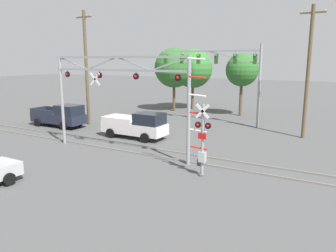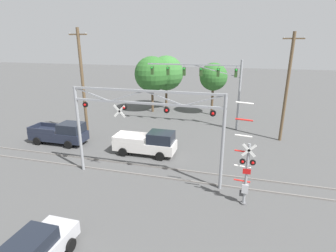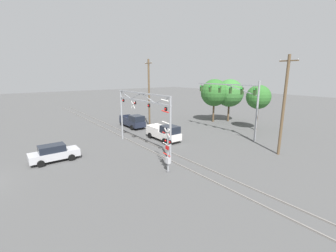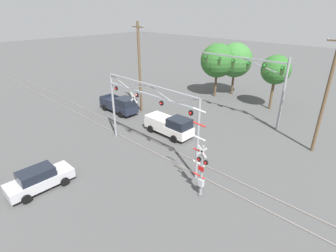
# 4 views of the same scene
# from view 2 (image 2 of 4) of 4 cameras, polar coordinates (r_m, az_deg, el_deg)

# --- Properties ---
(rail_track_near) EXTENTS (80.00, 0.08, 0.10)m
(rail_track_near) POSITION_cam_2_polar(r_m,az_deg,el_deg) (19.15, -4.32, -10.70)
(rail_track_near) COLOR gray
(rail_track_near) RESTS_ON ground_plane
(rail_track_far) EXTENTS (80.00, 0.08, 0.10)m
(rail_track_far) POSITION_cam_2_polar(r_m,az_deg,el_deg) (20.35, -2.97, -8.84)
(rail_track_far) COLOR gray
(rail_track_far) RESTS_ON ground_plane
(crossing_gantry) EXTENTS (10.35, 0.26, 6.29)m
(crossing_gantry) POSITION_cam_2_polar(r_m,az_deg,el_deg) (17.22, -5.01, 1.81)
(crossing_gantry) COLOR gray
(crossing_gantry) RESTS_ON ground_plane
(crossing_signal_mast) EXTENTS (1.36, 0.35, 6.18)m
(crossing_signal_mast) POSITION_cam_2_polar(r_m,az_deg,el_deg) (15.84, 16.49, -9.70)
(crossing_signal_mast) COLOR gray
(crossing_signal_mast) RESTS_ON ground_plane
(traffic_signal_span) EXTENTS (10.18, 0.39, 7.45)m
(traffic_signal_span) POSITION_cam_2_polar(r_m,az_deg,el_deg) (28.58, 9.36, 9.92)
(traffic_signal_span) COLOR gray
(traffic_signal_span) RESTS_ON ground_plane
(pickup_truck_lead) EXTENTS (5.25, 2.13, 2.08)m
(pickup_truck_lead) POSITION_cam_2_polar(r_m,az_deg,el_deg) (22.24, -4.25, -3.77)
(pickup_truck_lead) COLOR silver
(pickup_truck_lead) RESTS_ON ground_plane
(pickup_truck_following) EXTENTS (5.37, 2.13, 2.08)m
(pickup_truck_following) POSITION_cam_2_polar(r_m,az_deg,el_deg) (26.47, -22.18, -1.49)
(pickup_truck_following) COLOR #1E2333
(pickup_truck_following) RESTS_ON ground_plane
(utility_pole_left) EXTENTS (1.80, 0.28, 10.41)m
(utility_pole_left) POSITION_cam_2_polar(r_m,az_deg,el_deg) (26.39, -18.05, 8.67)
(utility_pole_left) COLOR brown
(utility_pole_left) RESTS_ON ground_plane
(utility_pole_right) EXTENTS (1.80, 0.28, 10.05)m
(utility_pole_right) POSITION_cam_2_polar(r_m,az_deg,el_deg) (26.64, 24.47, 7.63)
(utility_pole_right) COLOR brown
(utility_pole_right) RESTS_ON ground_plane
(background_tree_beyond_span) EXTENTS (4.62, 4.62, 7.41)m
(background_tree_beyond_span) POSITION_cam_2_polar(r_m,az_deg,el_deg) (35.21, -3.50, 11.19)
(background_tree_beyond_span) COLOR brown
(background_tree_beyond_span) RESTS_ON ground_plane
(background_tree_far_left_verge) EXTENTS (3.50, 3.50, 6.71)m
(background_tree_far_left_verge) POSITION_cam_2_polar(r_m,az_deg,el_deg) (34.09, 9.87, 10.48)
(background_tree_far_left_verge) COLOR brown
(background_tree_far_left_verge) RESTS_ON ground_plane
(background_tree_far_right_verge) EXTENTS (4.78, 4.78, 7.38)m
(background_tree_far_right_verge) POSITION_cam_2_polar(r_m,az_deg,el_deg) (37.28, -0.38, 11.44)
(background_tree_far_right_verge) COLOR brown
(background_tree_far_right_verge) RESTS_ON ground_plane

